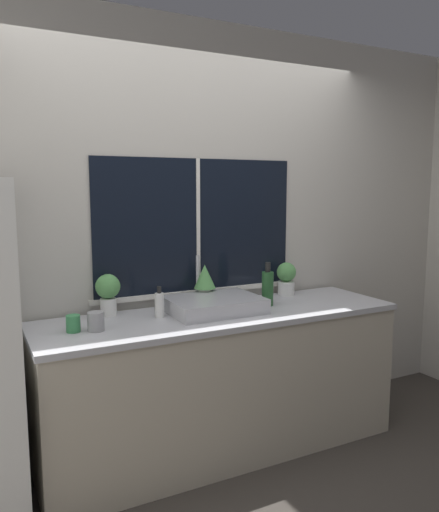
{
  "coord_description": "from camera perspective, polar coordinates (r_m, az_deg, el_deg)",
  "views": [
    {
      "loc": [
        -1.36,
        -2.32,
        1.65
      ],
      "look_at": [
        -0.02,
        0.31,
        1.24
      ],
      "focal_mm": 35.0,
      "sensor_mm": 36.0,
      "label": 1
    }
  ],
  "objects": [
    {
      "name": "sink",
      "position": [
        3.07,
        -0.64,
        -5.55
      ],
      "size": [
        0.56,
        0.47,
        0.32
      ],
      "color": "#ADADB2",
      "rests_on": "counter"
    },
    {
      "name": "wall_back",
      "position": [
        3.33,
        -2.75,
        2.78
      ],
      "size": [
        8.0,
        0.09,
        2.7
      ],
      "color": "#BCB7AD",
      "rests_on": "ground_plane"
    },
    {
      "name": "mug_grey",
      "position": [
        2.75,
        -13.95,
        -7.27
      ],
      "size": [
        0.09,
        0.09,
        0.1
      ],
      "color": "gray",
      "rests_on": "counter"
    },
    {
      "name": "soap_bottle",
      "position": [
        2.96,
        -6.88,
        -5.5
      ],
      "size": [
        0.05,
        0.05,
        0.18
      ],
      "color": "white",
      "rests_on": "counter"
    },
    {
      "name": "mug_green",
      "position": [
        2.77,
        -16.38,
        -7.42
      ],
      "size": [
        0.07,
        0.07,
        0.09
      ],
      "color": "#38844C",
      "rests_on": "counter"
    },
    {
      "name": "bottle_tall",
      "position": [
        3.23,
        5.52,
        -3.61
      ],
      "size": [
        0.07,
        0.07,
        0.28
      ],
      "color": "#235128",
      "rests_on": "counter"
    },
    {
      "name": "potted_plant_center",
      "position": [
        3.24,
        -1.71,
        -2.87
      ],
      "size": [
        0.14,
        0.14,
        0.26
      ],
      "color": "white",
      "rests_on": "counter"
    },
    {
      "name": "counter",
      "position": [
        3.2,
        0.28,
        -14.16
      ],
      "size": [
        2.25,
        0.65,
        0.89
      ],
      "color": "#B2A893",
      "rests_on": "ground_plane"
    },
    {
      "name": "potted_plant_left",
      "position": [
        3.03,
        -12.63,
        -3.94
      ],
      "size": [
        0.15,
        0.15,
        0.25
      ],
      "color": "white",
      "rests_on": "counter"
    },
    {
      "name": "potted_plant_right",
      "position": [
        3.56,
        7.64,
        -2.46
      ],
      "size": [
        0.14,
        0.14,
        0.23
      ],
      "color": "white",
      "rests_on": "counter"
    },
    {
      "name": "wall_right",
      "position": [
        5.24,
        16.03,
        4.36
      ],
      "size": [
        0.06,
        7.0,
        2.7
      ],
      "color": "#BCB7AD",
      "rests_on": "ground_plane"
    },
    {
      "name": "ground_plane",
      "position": [
        3.16,
        3.13,
        -23.55
      ],
      "size": [
        14.0,
        14.0,
        0.0
      ],
      "primitive_type": "plane",
      "color": "#38332D"
    }
  ]
}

